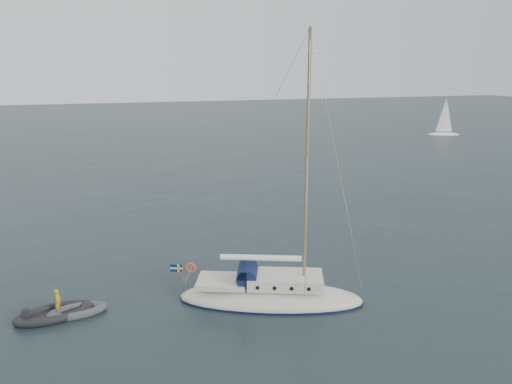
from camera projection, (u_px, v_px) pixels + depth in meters
name	position (u px, v px, depth m)	size (l,w,h in m)	color
ground	(282.00, 276.00, 29.76)	(300.00, 300.00, 0.00)	black
sailboat	(271.00, 283.00, 26.24)	(10.24, 3.06, 14.58)	beige
dinghy	(77.00, 311.00, 25.10)	(2.96, 1.34, 0.42)	#4D4D52
rib	(55.00, 313.00, 24.83)	(3.91, 1.78, 1.48)	black
distant_yacht_b	(445.00, 118.00, 89.23)	(5.54, 2.96, 7.35)	white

